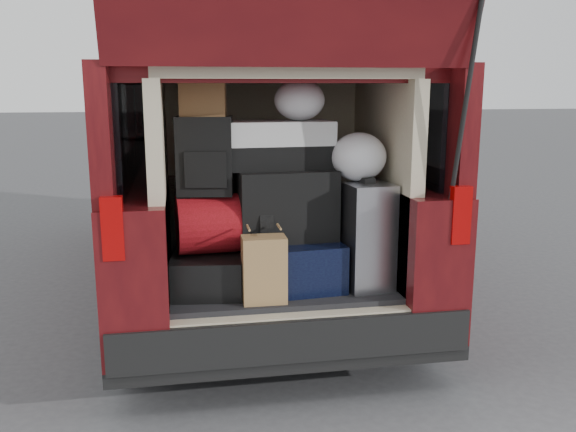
# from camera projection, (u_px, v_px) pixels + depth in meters

# --- Properties ---
(ground) EXTENTS (80.00, 80.00, 0.00)m
(ground) POSITION_uv_depth(u_px,v_px,m) (284.00, 382.00, 3.50)
(ground) COLOR #3D3D40
(ground) RESTS_ON ground
(minivan) EXTENTS (1.90, 5.35, 2.77)m
(minivan) POSITION_uv_depth(u_px,v_px,m) (246.00, 178.00, 5.09)
(minivan) COLOR black
(minivan) RESTS_ON ground
(load_floor) EXTENTS (1.24, 1.05, 0.55)m
(load_floor) POSITION_uv_depth(u_px,v_px,m) (276.00, 319.00, 3.71)
(load_floor) COLOR black
(load_floor) RESTS_ON ground
(black_hardshell) EXTENTS (0.44, 0.57, 0.21)m
(black_hardshell) POSITION_uv_depth(u_px,v_px,m) (208.00, 270.00, 3.41)
(black_hardshell) COLOR black
(black_hardshell) RESTS_ON load_floor
(navy_hardshell) EXTENTS (0.55, 0.65, 0.27)m
(navy_hardshell) POSITION_uv_depth(u_px,v_px,m) (290.00, 260.00, 3.51)
(navy_hardshell) COLOR black
(navy_hardshell) RESTS_ON load_floor
(silver_roller) EXTENTS (0.29, 0.42, 0.60)m
(silver_roller) POSITION_uv_depth(u_px,v_px,m) (362.00, 234.00, 3.44)
(silver_roller) COLOR white
(silver_roller) RESTS_ON load_floor
(kraft_bag) EXTENTS (0.23, 0.15, 0.35)m
(kraft_bag) POSITION_uv_depth(u_px,v_px,m) (264.00, 269.00, 3.18)
(kraft_bag) COLOR #9C7446
(kraft_bag) RESTS_ON load_floor
(red_duffel) EXTENTS (0.52, 0.36, 0.33)m
(red_duffel) POSITION_uv_depth(u_px,v_px,m) (223.00, 223.00, 3.37)
(red_duffel) COLOR maroon
(red_duffel) RESTS_ON black_hardshell
(black_soft_case) EXTENTS (0.56, 0.36, 0.39)m
(black_soft_case) POSITION_uv_depth(u_px,v_px,m) (285.00, 204.00, 3.43)
(black_soft_case) COLOR black
(black_soft_case) RESTS_ON navy_hardshell
(backpack) EXTENTS (0.32, 0.22, 0.42)m
(backpack) POSITION_uv_depth(u_px,v_px,m) (205.00, 156.00, 3.28)
(backpack) COLOR black
(backpack) RESTS_ON red_duffel
(twotone_duffel) EXTENTS (0.60, 0.33, 0.27)m
(twotone_duffel) POSITION_uv_depth(u_px,v_px,m) (279.00, 145.00, 3.43)
(twotone_duffel) COLOR silver
(twotone_duffel) RESTS_ON black_soft_case
(grocery_sack_lower) EXTENTS (0.26, 0.22, 0.22)m
(grocery_sack_lower) POSITION_uv_depth(u_px,v_px,m) (203.00, 95.00, 3.24)
(grocery_sack_lower) COLOR brown
(grocery_sack_lower) RESTS_ON backpack
(plastic_bag_center) EXTENTS (0.29, 0.28, 0.23)m
(plastic_bag_center) POSITION_uv_depth(u_px,v_px,m) (299.00, 100.00, 3.40)
(plastic_bag_center) COLOR white
(plastic_bag_center) RESTS_ON twotone_duffel
(plastic_bag_right) EXTENTS (0.33, 0.31, 0.27)m
(plastic_bag_right) POSITION_uv_depth(u_px,v_px,m) (359.00, 157.00, 3.38)
(plastic_bag_right) COLOR white
(plastic_bag_right) RESTS_ON silver_roller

